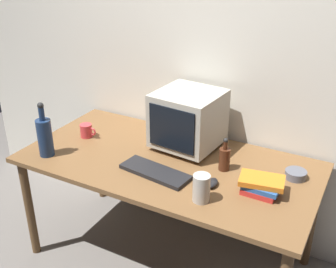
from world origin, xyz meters
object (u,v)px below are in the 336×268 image
Objects in this scene: keyboard at (155,172)px; mug at (87,131)px; bottle_short at (225,158)px; metal_canister at (201,188)px; book_stack at (262,185)px; cd_spindle at (296,174)px; computer_mouse at (212,183)px; crt_monitor at (188,119)px; bottle_tall at (45,136)px.

mug is at bearing 170.67° from keyboard.
bottle_short is 0.35m from metal_canister.
book_stack is 2.12× the size of mug.
book_stack is at bearing 41.50° from metal_canister.
computer_mouse is at bearing -141.99° from cd_spindle.
cd_spindle is (0.70, -0.05, -0.17)m from crt_monitor.
metal_canister is at bearing -88.27° from bottle_short.
book_stack is 2.12× the size of cd_spindle.
bottle_tall is at bearing -160.96° from bottle_short.
bottle_tall is 2.91× the size of cd_spindle.
book_stack reaches higher than computer_mouse.
computer_mouse is 0.83× the size of mug.
book_stack is at bearing 10.07° from bottle_tall.
computer_mouse is at bearing -164.95° from book_stack.
bottle_tall is (-0.72, -0.51, -0.06)m from crt_monitor.
cd_spindle is at bearing 50.05° from metal_canister.
metal_canister reaches higher than mug.
book_stack reaches higher than cd_spindle.
keyboard is 0.67m from mug.
book_stack is (0.26, -0.13, -0.03)m from bottle_short.
keyboard is 2.07× the size of bottle_short.
mug reaches higher than cd_spindle.
computer_mouse is at bearing -87.98° from bottle_short.
book_stack is 1.70× the size of metal_canister.
book_stack is (1.29, 0.23, -0.09)m from bottle_tall.
metal_canister is (-0.25, -0.22, 0.03)m from book_stack.
bottle_tall reaches higher than computer_mouse.
mug is at bearing -163.68° from crt_monitor.
book_stack is at bearing 17.69° from keyboard.
bottle_short is at bearing -26.59° from crt_monitor.
bottle_tall is (-1.04, -0.16, 0.11)m from computer_mouse.
keyboard is 3.50× the size of cd_spindle.
crt_monitor is 0.37m from bottle_short.
crt_monitor is 0.50m from computer_mouse.
computer_mouse is at bearing -9.12° from mug.
bottle_tall is at bearing -175.64° from computer_mouse.
computer_mouse is 0.48m from cd_spindle.
keyboard is at bearing -154.87° from cd_spindle.
cd_spindle is at bearing 60.92° from book_stack.
metal_canister reaches higher than computer_mouse.
computer_mouse is 0.26m from book_stack.
bottle_short reaches higher than keyboard.
computer_mouse is 0.29× the size of bottle_tall.
metal_canister is (0.00, -0.15, 0.06)m from computer_mouse.
crt_monitor is 2.78× the size of metal_canister.
keyboard is at bearing 161.13° from metal_canister.
bottle_tall is 1.04m from metal_canister.
crt_monitor reaches higher than bottle_short.
computer_mouse reaches higher than keyboard.
bottle_short reaches higher than book_stack.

